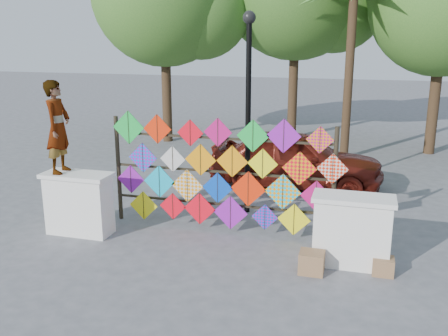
{
  "coord_description": "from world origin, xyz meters",
  "views": [
    {
      "loc": [
        2.77,
        -8.65,
        3.95
      ],
      "look_at": [
        0.14,
        0.6,
        1.39
      ],
      "focal_mm": 40.0,
      "sensor_mm": 36.0,
      "label": 1
    }
  ],
  "objects_px": {
    "sedan": "(296,159)",
    "kite_rack": "(222,175)",
    "vendor_woman": "(58,127)",
    "lamppost": "(248,95)"
  },
  "relations": [
    {
      "from": "kite_rack",
      "to": "lamppost",
      "type": "height_order",
      "value": "lamppost"
    },
    {
      "from": "vendor_woman",
      "to": "lamppost",
      "type": "height_order",
      "value": "lamppost"
    },
    {
      "from": "lamppost",
      "to": "sedan",
      "type": "bearing_deg",
      "value": 70.45
    },
    {
      "from": "kite_rack",
      "to": "vendor_woman",
      "type": "distance_m",
      "value": 3.39
    },
    {
      "from": "sedan",
      "to": "kite_rack",
      "type": "bearing_deg",
      "value": 164.44
    },
    {
      "from": "kite_rack",
      "to": "lamppost",
      "type": "bearing_deg",
      "value": 79.52
    },
    {
      "from": "kite_rack",
      "to": "lamppost",
      "type": "distance_m",
      "value": 1.96
    },
    {
      "from": "vendor_woman",
      "to": "lamppost",
      "type": "distance_m",
      "value": 4.03
    },
    {
      "from": "lamppost",
      "to": "kite_rack",
      "type": "bearing_deg",
      "value": -100.48
    },
    {
      "from": "vendor_woman",
      "to": "lamppost",
      "type": "xyz_separation_m",
      "value": [
        3.34,
        2.2,
        0.49
      ]
    }
  ]
}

